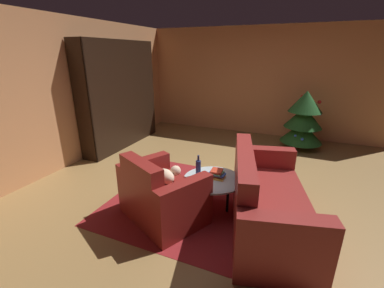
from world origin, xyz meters
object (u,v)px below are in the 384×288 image
(armchair_red, at_px, (161,196))
(coffee_table, at_px, (213,181))
(bookshelf_unit, at_px, (124,96))
(couch_red, at_px, (266,203))
(bottle_on_table, at_px, (198,168))
(decorated_tree, at_px, (303,119))
(book_stack_on_table, at_px, (217,174))

(armchair_red, xyz_separation_m, coffee_table, (0.51, 0.46, 0.08))
(bookshelf_unit, distance_m, armchair_red, 3.14)
(armchair_red, bearing_deg, coffee_table, 41.69)
(coffee_table, bearing_deg, couch_red, -10.16)
(bottle_on_table, relative_size, decorated_tree, 0.23)
(armchair_red, height_order, decorated_tree, decorated_tree)
(bookshelf_unit, distance_m, bottle_on_table, 3.03)
(bookshelf_unit, distance_m, decorated_tree, 3.86)
(armchair_red, distance_m, book_stack_on_table, 0.76)
(coffee_table, distance_m, bottle_on_table, 0.26)
(bookshelf_unit, relative_size, book_stack_on_table, 10.02)
(armchair_red, height_order, bottle_on_table, armchair_red)
(decorated_tree, bearing_deg, book_stack_on_table, -108.90)
(couch_red, bearing_deg, bottle_on_table, 171.75)
(armchair_red, distance_m, bottle_on_table, 0.60)
(coffee_table, distance_m, book_stack_on_table, 0.10)
(bookshelf_unit, height_order, bottle_on_table, bookshelf_unit)
(decorated_tree, bearing_deg, couch_red, -96.07)
(bookshelf_unit, height_order, book_stack_on_table, bookshelf_unit)
(couch_red, xyz_separation_m, book_stack_on_table, (-0.66, 0.17, 0.16))
(armchair_red, relative_size, decorated_tree, 0.98)
(couch_red, height_order, book_stack_on_table, couch_red)
(coffee_table, xyz_separation_m, bottle_on_table, (-0.21, 0.01, 0.15))
(couch_red, relative_size, book_stack_on_table, 8.87)
(decorated_tree, bearing_deg, bottle_on_table, -112.83)
(coffee_table, relative_size, book_stack_on_table, 3.46)
(couch_red, bearing_deg, decorated_tree, 83.93)
(bookshelf_unit, xyz_separation_m, bottle_on_table, (2.43, -1.73, -0.53))
(couch_red, bearing_deg, armchair_red, -164.53)
(coffee_table, xyz_separation_m, book_stack_on_table, (0.03, 0.05, 0.08))
(armchair_red, xyz_separation_m, bottle_on_table, (0.30, 0.46, 0.23))
(coffee_table, bearing_deg, decorated_tree, 70.82)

